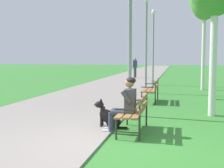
% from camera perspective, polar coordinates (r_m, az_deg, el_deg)
% --- Properties ---
extents(ground_plane, '(120.00, 120.00, 0.00)m').
position_cam_1_polar(ground_plane, '(5.87, -0.36, -11.61)').
color(ground_plane, '#33752D').
extents(paved_path, '(4.30, 60.00, 0.04)m').
position_cam_1_polar(paved_path, '(29.74, 5.41, 1.89)').
color(paved_path, gray).
rests_on(paved_path, ground).
extents(park_bench_near, '(0.55, 1.50, 0.85)m').
position_cam_1_polar(park_bench_near, '(6.76, 4.45, -4.92)').
color(park_bench_near, olive).
rests_on(park_bench_near, ground).
extents(park_bench_mid, '(0.55, 1.50, 0.85)m').
position_cam_1_polar(park_bench_mid, '(11.37, 7.57, -0.86)').
color(park_bench_mid, olive).
rests_on(park_bench_mid, ground).
extents(person_seated_on_near_bench, '(0.74, 0.49, 1.25)m').
position_cam_1_polar(person_seated_on_near_bench, '(6.66, 2.58, -3.58)').
color(person_seated_on_near_bench, '#33384C').
rests_on(person_seated_on_near_bench, ground).
extents(dog_black, '(0.83, 0.29, 0.71)m').
position_cam_1_polar(dog_black, '(7.19, -0.57, -6.34)').
color(dog_black, black).
rests_on(dog_black, ground).
extents(lamp_post_near, '(0.24, 0.24, 4.49)m').
position_cam_1_polar(lamp_post_near, '(8.61, 3.43, 9.31)').
color(lamp_post_near, gray).
rests_on(lamp_post_near, ground).
extents(lamp_post_mid, '(0.24, 0.24, 4.51)m').
position_cam_1_polar(lamp_post_mid, '(14.14, 6.49, 7.68)').
color(lamp_post_mid, gray).
rests_on(lamp_post_mid, ground).
extents(lamp_post_far, '(0.24, 0.24, 4.51)m').
position_cam_1_polar(lamp_post_far, '(18.31, 7.83, 7.09)').
color(lamp_post_far, gray).
rests_on(lamp_post_far, ground).
extents(pedestrian_distant, '(0.32, 0.22, 1.65)m').
position_cam_1_polar(pedestrian_distant, '(24.21, 4.40, 3.10)').
color(pedestrian_distant, '#383842').
rests_on(pedestrian_distant, ground).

